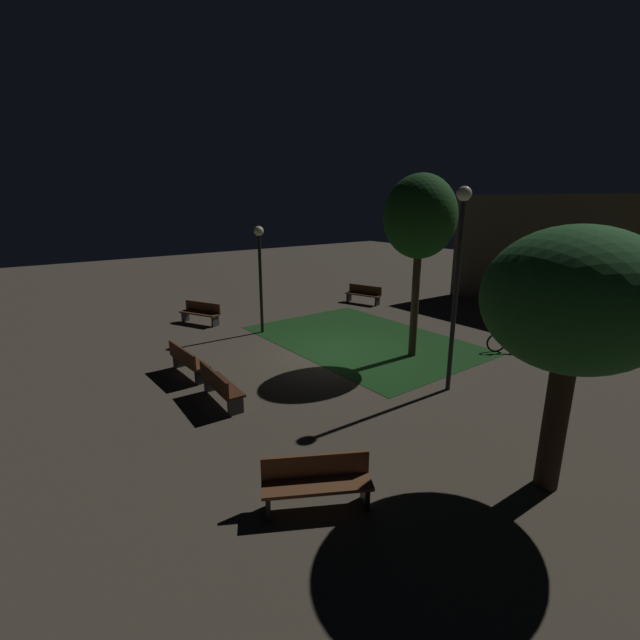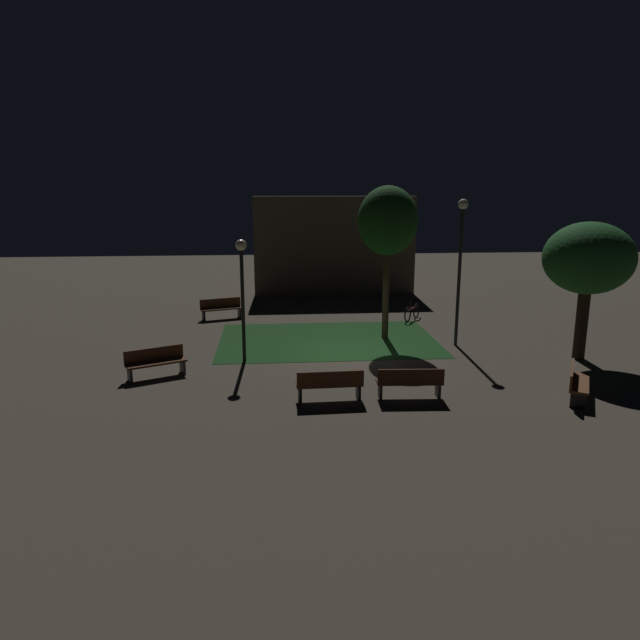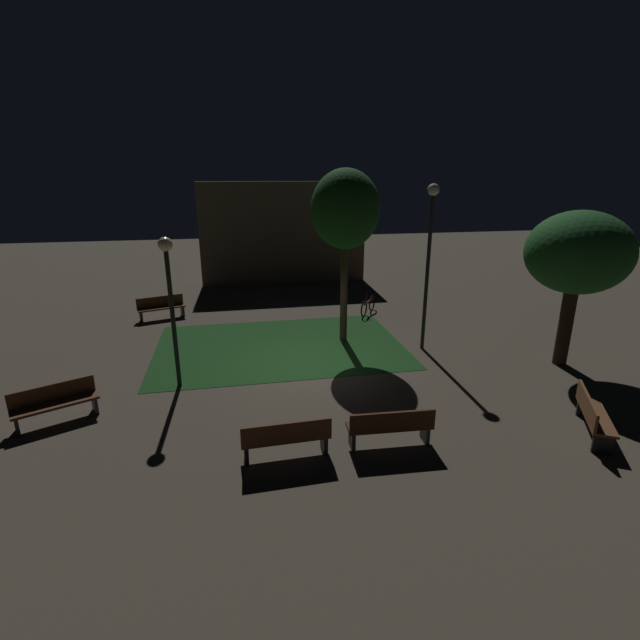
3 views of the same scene
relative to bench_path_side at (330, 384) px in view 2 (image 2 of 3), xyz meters
The scene contains 13 objects.
ground_plane 4.82m from the bench_path_side, 76.76° to the left, with size 60.00×60.00×0.00m, color #4C4438.
grass_lawn 6.37m from the bench_path_side, 84.95° to the left, with size 8.13×5.58×0.01m, color #194219.
bench_path_side is the anchor object (origin of this frame).
bench_front_right 2.20m from the bench_path_side, ahead, with size 1.82×0.57×0.88m.
bench_back_row 5.65m from the bench_path_side, 153.84° to the left, with size 1.83×1.22×0.88m.
bench_corner 6.74m from the bench_path_side, ahead, with size 1.30×1.80×0.88m.
bench_front_left 11.02m from the bench_path_side, 109.87° to the left, with size 1.86×1.02×0.88m.
tree_back_right 8.08m from the bench_path_side, 66.80° to the left, with size 2.22×2.22×5.71m.
tree_lawn_side 9.77m from the bench_path_side, 20.24° to the left, with size 2.86×2.86×4.57m.
lamp_post_path_center 5.14m from the bench_path_side, 122.38° to the left, with size 0.36×0.36×4.03m.
lamp_post_plaza_west 7.94m from the bench_path_side, 45.36° to the left, with size 0.36×0.36×5.25m.
bicycle 10.41m from the bench_path_side, 64.13° to the left, with size 1.01×1.33×0.93m.
building_wall_backdrop 16.15m from the bench_path_side, 83.32° to the left, with size 8.57×0.80×5.18m, color brown.
Camera 2 is at (-2.59, -19.26, 5.65)m, focal length 32.28 mm.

